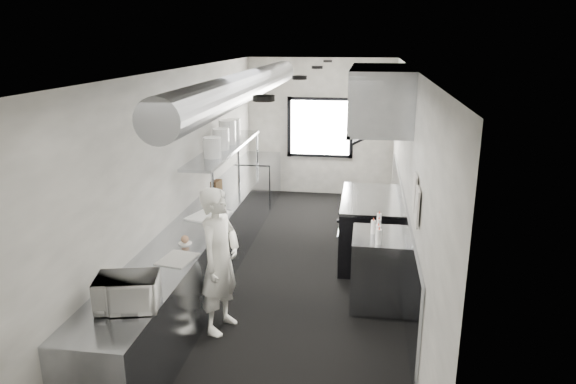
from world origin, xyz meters
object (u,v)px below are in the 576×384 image
(squeeze_bottle_d, at_px, (379,226))
(squeeze_bottle_e, at_px, (379,220))
(range, at_px, (369,228))
(far_work_table, at_px, (258,180))
(squeeze_bottle_c, at_px, (373,227))
(plate_stack_b, at_px, (221,139))
(deli_tub_b, at_px, (121,284))
(plate_stack_d, at_px, (234,129))
(pass_shelf, at_px, (226,149))
(bottle_station, at_px, (378,269))
(cutting_board, at_px, (208,215))
(microwave, at_px, (127,292))
(plate_stack_c, at_px, (227,132))
(small_plate, at_px, (185,243))
(squeeze_bottle_a, at_px, (379,237))
(prep_counter, at_px, (202,252))
(exhaust_hood, at_px, (380,97))
(knife_block, at_px, (216,188))
(plate_stack_a, at_px, (212,147))
(line_cook, at_px, (220,261))
(squeeze_bottle_b, at_px, (378,233))
(deli_tub_a, at_px, (119,281))

(squeeze_bottle_d, relative_size, squeeze_bottle_e, 0.99)
(range, height_order, far_work_table, range)
(squeeze_bottle_c, bearing_deg, plate_stack_b, 147.66)
(deli_tub_b, bearing_deg, plate_stack_d, 89.00)
(pass_shelf, distance_m, bottle_station, 3.09)
(pass_shelf, relative_size, plate_stack_d, 9.05)
(cutting_board, bearing_deg, plate_stack_b, 95.46)
(range, height_order, microwave, microwave)
(pass_shelf, bearing_deg, plate_stack_c, 96.40)
(small_plate, height_order, squeeze_bottle_e, squeeze_bottle_e)
(microwave, distance_m, squeeze_bottle_a, 2.85)
(prep_counter, bearing_deg, squeeze_bottle_a, -12.20)
(exhaust_hood, xyz_separation_m, knife_block, (-2.35, -0.07, -1.38))
(cutting_board, distance_m, plate_stack_b, 1.38)
(bottle_station, height_order, plate_stack_c, plate_stack_c)
(prep_counter, height_order, plate_stack_b, plate_stack_b)
(exhaust_hood, relative_size, squeeze_bottle_c, 12.94)
(plate_stack_b, bearing_deg, plate_stack_a, -86.98)
(bottle_station, height_order, microwave, microwave)
(bottle_station, bearing_deg, prep_counter, 175.03)
(pass_shelf, bearing_deg, exhaust_hood, -7.47)
(line_cook, xyz_separation_m, small_plate, (-0.48, 0.25, 0.08))
(squeeze_bottle_b, distance_m, squeeze_bottle_e, 0.48)
(exhaust_hood, xyz_separation_m, pass_shelf, (-2.29, 0.30, -0.86))
(exhaust_hood, relative_size, plate_stack_d, 6.64)
(far_work_table, xyz_separation_m, line_cook, (0.55, -4.76, 0.38))
(pass_shelf, relative_size, microwave, 6.08)
(squeeze_bottle_d, bearing_deg, prep_counter, 177.64)
(deli_tub_b, xyz_separation_m, plate_stack_a, (0.12, 2.72, 0.76))
(prep_counter, relative_size, squeeze_bottle_d, 36.06)
(bottle_station, distance_m, line_cook, 1.99)
(plate_stack_a, height_order, plate_stack_c, plate_stack_c)
(pass_shelf, xyz_separation_m, cutting_board, (0.09, -1.32, -0.63))
(range, distance_m, deli_tub_b, 3.98)
(plate_stack_c, bearing_deg, deli_tub_b, -91.25)
(deli_tub_a, bearing_deg, pass_shelf, 87.36)
(squeeze_bottle_d, bearing_deg, microwave, -134.87)
(range, relative_size, deli_tub_a, 12.74)
(deli_tub_a, distance_m, plate_stack_a, 2.77)
(prep_counter, height_order, squeeze_bottle_a, squeeze_bottle_a)
(plate_stack_c, height_order, squeeze_bottle_e, plate_stack_c)
(deli_tub_b, xyz_separation_m, squeeze_bottle_c, (2.36, 1.83, 0.03))
(far_work_table, xyz_separation_m, knife_block, (-0.11, -2.57, 0.56))
(deli_tub_b, distance_m, plate_stack_c, 3.79)
(squeeze_bottle_d, bearing_deg, deli_tub_a, -143.61)
(deli_tub_b, height_order, plate_stack_b, plate_stack_b)
(pass_shelf, bearing_deg, range, -7.67)
(plate_stack_b, xyz_separation_m, plate_stack_d, (-0.02, 0.87, 0.01))
(deli_tub_a, relative_size, small_plate, 0.79)
(knife_block, height_order, plate_stack_d, plate_stack_d)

